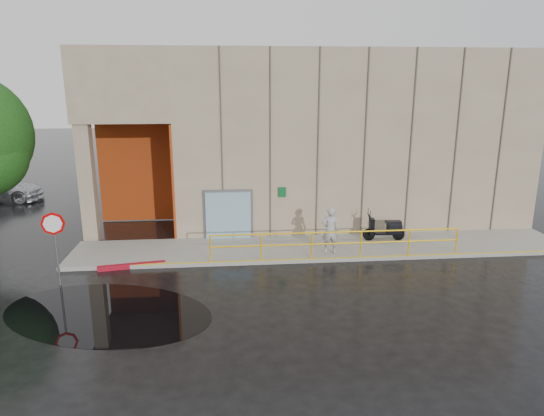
{
  "coord_description": "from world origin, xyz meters",
  "views": [
    {
      "loc": [
        0.2,
        -13.95,
        6.65
      ],
      "look_at": [
        1.79,
        3.0,
        2.19
      ],
      "focal_mm": 32.0,
      "sensor_mm": 36.0,
      "label": 1
    }
  ],
  "objects_px": {
    "scooter": "(385,222)",
    "stop_sign": "(54,233)",
    "red_curb": "(132,266)",
    "person": "(330,230)"
  },
  "relations": [
    {
      "from": "scooter",
      "to": "stop_sign",
      "type": "bearing_deg",
      "value": -161.14
    },
    {
      "from": "person",
      "to": "scooter",
      "type": "bearing_deg",
      "value": -152.11
    },
    {
      "from": "person",
      "to": "red_curb",
      "type": "relative_size",
      "value": 0.77
    },
    {
      "from": "scooter",
      "to": "stop_sign",
      "type": "distance_m",
      "value": 12.67
    },
    {
      "from": "person",
      "to": "scooter",
      "type": "height_order",
      "value": "person"
    },
    {
      "from": "scooter",
      "to": "person",
      "type": "bearing_deg",
      "value": -148.93
    },
    {
      "from": "scooter",
      "to": "red_curb",
      "type": "bearing_deg",
      "value": -165.25
    },
    {
      "from": "scooter",
      "to": "red_curb",
      "type": "distance_m",
      "value": 10.3
    },
    {
      "from": "scooter",
      "to": "stop_sign",
      "type": "height_order",
      "value": "stop_sign"
    },
    {
      "from": "person",
      "to": "stop_sign",
      "type": "height_order",
      "value": "stop_sign"
    }
  ]
}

